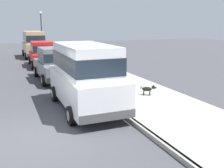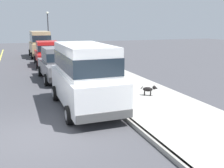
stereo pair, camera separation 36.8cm
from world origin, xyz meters
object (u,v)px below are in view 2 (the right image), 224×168
(car_red_sedan, at_px, (48,53))
(street_lamp, at_px, (48,27))
(car_white_van, at_px, (85,73))
(dog_black, at_px, (149,89))
(car_grey_sedan, at_px, (58,63))
(car_tan_van, at_px, (40,43))

(car_red_sedan, xyz_separation_m, street_lamp, (1.37, 10.08, 1.92))
(car_white_van, bearing_deg, street_lamp, 86.43)
(car_red_sedan, relative_size, street_lamp, 1.05)
(car_red_sedan, xyz_separation_m, dog_black, (3.05, -11.11, -0.55))
(car_red_sedan, bearing_deg, car_grey_sedan, -90.97)
(car_tan_van, bearing_deg, street_lamp, 71.64)
(car_grey_sedan, bearing_deg, car_white_van, -88.75)
(car_grey_sedan, xyz_separation_m, dog_black, (3.14, -5.50, -0.55))
(car_tan_van, bearing_deg, dog_black, -79.95)
(car_tan_van, relative_size, dog_black, 7.36)
(car_tan_van, relative_size, street_lamp, 1.11)
(car_white_van, bearing_deg, car_red_sedan, 90.16)
(dog_black, bearing_deg, car_tan_van, 100.05)
(car_tan_van, xyz_separation_m, street_lamp, (1.36, 4.09, 1.51))
(car_tan_van, distance_m, street_lamp, 4.57)
(car_white_van, bearing_deg, car_tan_van, 90.05)
(dog_black, relative_size, street_lamp, 0.15)
(street_lamp, bearing_deg, car_tan_van, -108.36)
(car_red_sedan, distance_m, dog_black, 11.54)
(car_red_sedan, xyz_separation_m, car_tan_van, (0.02, 5.99, 0.41))
(car_red_sedan, bearing_deg, dog_black, -74.68)
(car_grey_sedan, relative_size, dog_black, 6.97)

